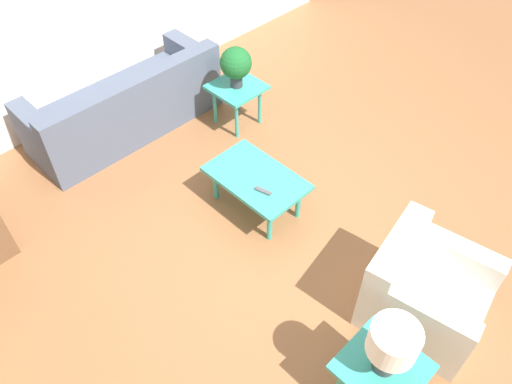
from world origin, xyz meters
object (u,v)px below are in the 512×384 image
sofa (127,107)px  table_lamp (392,344)px  coffee_table (256,180)px  side_table_lamp (381,371)px  armchair (422,291)px  side_table_plant (237,91)px  potted_plant (236,64)px

sofa → table_lamp: table_lamp is taller
coffee_table → side_table_lamp: side_table_lamp is taller
armchair → side_table_plant: 2.95m
sofa → side_table_lamp: 3.86m
side_table_lamp → potted_plant: potted_plant is taller
sofa → side_table_lamp: size_ratio=4.07×
sofa → side_table_plant: size_ratio=4.07×
coffee_table → potted_plant: 1.42m
armchair → table_lamp: table_lamp is taller
side_table_plant → side_table_lamp: bearing=153.4°
sofa → coffee_table: sofa is taller
side_table_lamp → potted_plant: size_ratio=1.17×
sofa → table_lamp: bearing=82.2°
potted_plant → table_lamp: bearing=153.4°
armchair → table_lamp: size_ratio=2.08×
sofa → table_lamp: size_ratio=4.69×
coffee_table → table_lamp: (-1.93, 0.73, 0.45)m
side_table_plant → coffee_table: bearing=144.4°
coffee_table → potted_plant: size_ratio=2.03×
armchair → table_lamp: 0.99m
coffee_table → side_table_plant: bearing=-35.6°
side_table_plant → potted_plant: potted_plant is taller
coffee_table → armchair: bearing=-176.9°
armchair → side_table_lamp: bearing=-178.5°
side_table_lamp → armchair: bearing=-78.5°
potted_plant → table_lamp: size_ratio=0.99×
sofa → armchair: bearing=94.8°
sofa → table_lamp: (-3.82, 0.56, 0.51)m
table_lamp → potted_plant: bearing=-26.6°
side_table_plant → table_lamp: table_lamp is taller
coffee_table → potted_plant: (1.10, -0.79, 0.42)m
side_table_lamp → coffee_table: bearing=-20.8°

